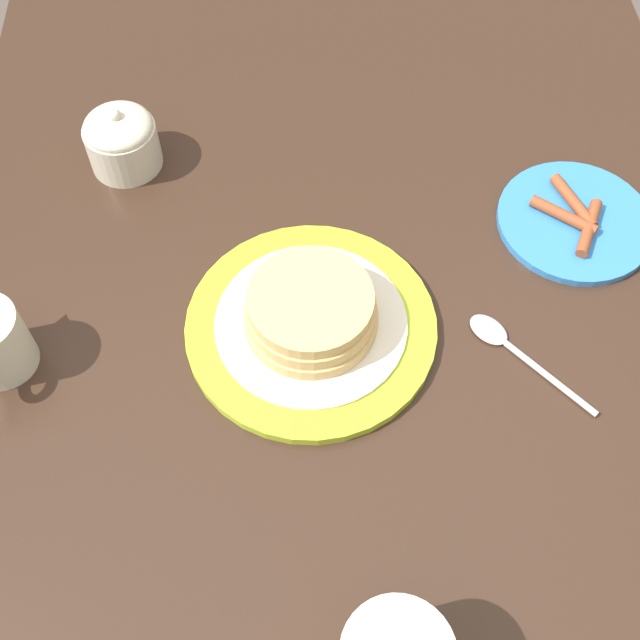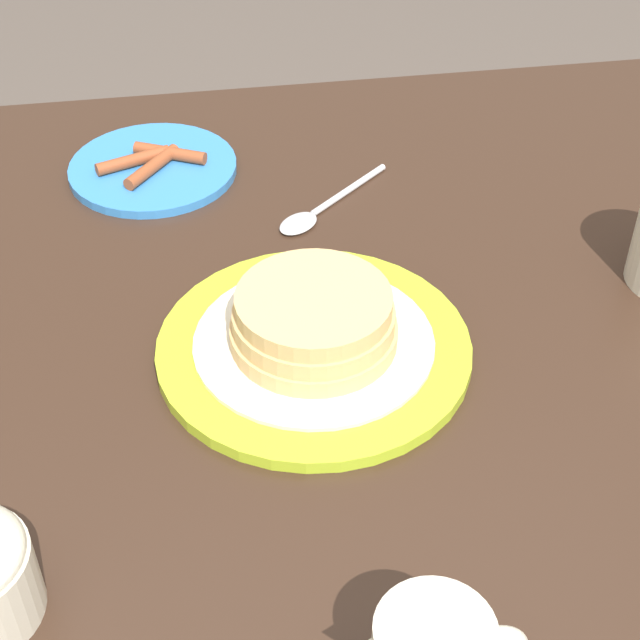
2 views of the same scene
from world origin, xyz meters
The scene contains 6 objects.
ground_plane centered at (0.00, 0.00, 0.00)m, with size 8.00×8.00×0.00m, color #51473F.
dining_table centered at (0.00, 0.00, 0.64)m, with size 1.20×0.92×0.77m.
pancake_plate centered at (0.01, -0.04, 0.79)m, with size 0.27×0.27×0.07m.
side_plate_bacon centered at (-0.12, 0.28, 0.78)m, with size 0.18×0.18×0.02m.
sugar_bowl centered at (-0.26, -0.26, 0.81)m, with size 0.09×0.09×0.09m.
spoon centered at (0.04, 0.17, 0.77)m, with size 0.14×0.12×0.01m.
Camera 1 is at (0.47, -0.06, 1.52)m, focal length 45.00 mm.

